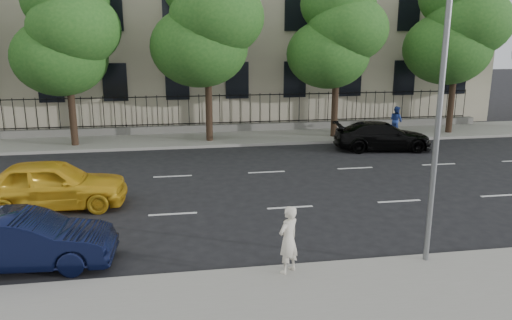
{
  "coord_description": "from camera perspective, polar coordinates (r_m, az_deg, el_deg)",
  "views": [
    {
      "loc": [
        -3.78,
        -13.35,
        5.91
      ],
      "look_at": [
        -1.11,
        3.0,
        1.61
      ],
      "focal_mm": 35.0,
      "sensor_mm": 36.0,
      "label": 1
    }
  ],
  "objects": [
    {
      "name": "pedestrian_far",
      "position": [
        29.7,
        15.72,
        4.4
      ],
      "size": [
        0.85,
        0.95,
        1.61
      ],
      "primitive_type": "imported",
      "rotation": [
        0.0,
        0.0,
        1.93
      ],
      "color": "navy",
      "rests_on": "far_sidewalk"
    },
    {
      "name": "tree_d",
      "position": [
        28.12,
        9.29,
        14.21
      ],
      "size": [
        5.34,
        4.94,
        8.84
      ],
      "color": "#382619",
      "rests_on": "far_sidewalk"
    },
    {
      "name": "street_light",
      "position": [
        13.19,
        19.5,
        10.41
      ],
      "size": [
        0.25,
        3.32,
        8.05
      ],
      "color": "slate",
      "rests_on": "near_sidewalk"
    },
    {
      "name": "near_sidewalk",
      "position": [
        11.65,
        11.44,
        -15.85
      ],
      "size": [
        60.0,
        4.0,
        0.15
      ],
      "primitive_type": "cube",
      "color": "gray",
      "rests_on": "ground"
    },
    {
      "name": "iron_fence",
      "position": [
        29.76,
        -1.83,
        4.35
      ],
      "size": [
        30.0,
        0.5,
        2.2
      ],
      "color": "slate",
      "rests_on": "far_sidewalk"
    },
    {
      "name": "tree_e",
      "position": [
        31.04,
        22.06,
        14.05
      ],
      "size": [
        5.71,
        5.31,
        9.46
      ],
      "color": "#382619",
      "rests_on": "far_sidewalk"
    },
    {
      "name": "tree_b",
      "position": [
        27.21,
        -20.85,
        13.48
      ],
      "size": [
        5.53,
        5.12,
        8.97
      ],
      "color": "#382619",
      "rests_on": "far_sidewalk"
    },
    {
      "name": "tree_c",
      "position": [
        26.77,
        -5.58,
        15.55
      ],
      "size": [
        5.89,
        5.5,
        9.8
      ],
      "color": "#382619",
      "rests_on": "far_sidewalk"
    },
    {
      "name": "navy_sedan",
      "position": [
        14.15,
        -24.9,
        -8.37
      ],
      "size": [
        4.5,
        1.75,
        1.46
      ],
      "primitive_type": "imported",
      "rotation": [
        0.0,
        0.0,
        1.53
      ],
      "color": "black",
      "rests_on": "ground"
    },
    {
      "name": "far_sidewalk",
      "position": [
        28.22,
        -1.37,
        2.6
      ],
      "size": [
        60.0,
        4.0,
        0.15
      ],
      "primitive_type": "cube",
      "color": "gray",
      "rests_on": "ground"
    },
    {
      "name": "lane_markings",
      "position": [
        19.41,
        2.41,
        -3.18
      ],
      "size": [
        49.6,
        4.62,
        0.01
      ],
      "primitive_type": null,
      "color": "silver",
      "rests_on": "ground"
    },
    {
      "name": "black_sedan",
      "position": [
        26.26,
        14.26,
        2.68
      ],
      "size": [
        5.14,
        2.62,
        1.43
      ],
      "primitive_type": "imported",
      "rotation": [
        0.0,
        0.0,
        1.44
      ],
      "color": "black",
      "rests_on": "ground"
    },
    {
      "name": "ground",
      "position": [
        15.08,
        6.08,
        -8.63
      ],
      "size": [
        120.0,
        120.0,
        0.0
      ],
      "primitive_type": "plane",
      "color": "black",
      "rests_on": "ground"
    },
    {
      "name": "yellow_taxi",
      "position": [
        18.38,
        -22.31,
        -2.57
      ],
      "size": [
        4.99,
        2.03,
        1.7
      ],
      "primitive_type": "imported",
      "rotation": [
        0.0,
        0.0,
        1.56
      ],
      "color": "gold",
      "rests_on": "ground"
    },
    {
      "name": "woman_near",
      "position": [
        12.27,
        3.71,
        -9.06
      ],
      "size": [
        0.74,
        0.7,
        1.71
      ],
      "primitive_type": "imported",
      "rotation": [
        0.0,
        0.0,
        3.79
      ],
      "color": "beige",
      "rests_on": "near_sidewalk"
    }
  ]
}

